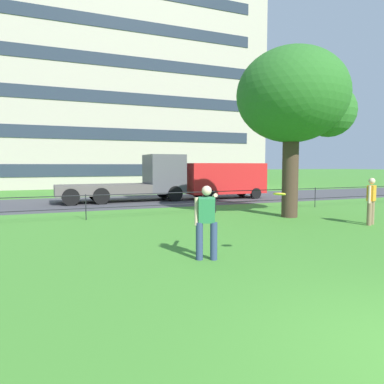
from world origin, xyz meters
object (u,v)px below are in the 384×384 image
Objects in this scene: apartment_building_background at (116,94)px; flatbed_truck_far_right at (140,180)px; person_thrower at (207,220)px; tree_large_lawn at (294,98)px; person_catcher at (371,200)px; panel_van_far_left at (225,178)px; frisbee at (279,194)px.

flatbed_truck_far_right is at bearing -95.88° from apartment_building_background.
apartment_building_background reaches higher than person_thrower.
tree_large_lawn reaches higher than flatbed_truck_far_right.
apartment_building_background is (-3.57, 31.34, 9.27)m from person_catcher.
panel_van_far_left is (-0.24, 10.82, 0.39)m from person_catcher.
tree_large_lawn is 4.08× the size of person_thrower.
flatbed_truck_far_right is 22.04m from apartment_building_background.
tree_large_lawn is at bearing 38.72° from person_thrower.
panel_van_far_left is at bearing 61.26° from person_thrower.
frisbee is 0.01× the size of apartment_building_background.
person_thrower is 4.36× the size of frisbee.
flatbed_truck_far_right is 0.25× the size of apartment_building_background.
flatbed_truck_far_right is at bearing 82.93° from person_thrower.
panel_van_far_left is (5.40, -0.48, 0.05)m from flatbed_truck_far_right.
panel_van_far_left is at bearing 91.26° from person_catcher.
person_thrower is at bearing -96.36° from apartment_building_background.
panel_van_far_left is at bearing 67.53° from frisbee.
flatbed_truck_far_right is at bearing 117.39° from tree_large_lawn.
frisbee is at bearing -129.86° from tree_large_lawn.
person_thrower is 7.57m from person_catcher.
person_catcher is 4.37× the size of frisbee.
apartment_building_background reaches higher than person_catcher.
panel_van_far_left is (5.58, 13.50, -0.21)m from frisbee.
tree_large_lawn reaches higher than panel_van_far_left.
panel_van_far_left is 22.61m from apartment_building_background.
flatbed_truck_far_right is (0.19, 13.97, -0.27)m from frisbee.
apartment_building_background is (-3.33, 20.52, 8.88)m from panel_van_far_left.
person_thrower is 1.70m from frisbee.
apartment_building_background is at bearing 83.64° from person_thrower.
apartment_building_background is (-2.33, 28.53, 5.32)m from tree_large_lawn.
flatbed_truck_far_right is at bearing 116.51° from person_catcher.
tree_large_lawn is at bearing 50.14° from frisbee.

